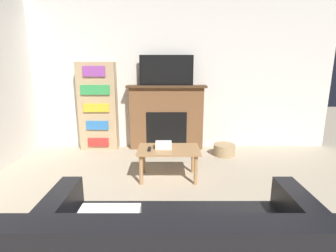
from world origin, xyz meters
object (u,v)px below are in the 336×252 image
at_px(tv, 166,70).
at_px(coffee_table, 168,153).
at_px(fireplace, 166,117).
at_px(bookshelf, 98,107).
at_px(storage_basket, 224,150).

xyz_separation_m(tv, coffee_table, (0.03, -1.35, -1.08)).
height_order(fireplace, bookshelf, bookshelf).
bearing_deg(storage_basket, fireplace, 157.97).
distance_m(tv, storage_basket, 1.74).
bearing_deg(fireplace, storage_basket, -22.03).
relative_size(coffee_table, storage_basket, 2.25).
relative_size(coffee_table, bookshelf, 0.53).
height_order(fireplace, storage_basket, fireplace).
distance_m(coffee_table, bookshelf, 1.91).
xyz_separation_m(fireplace, bookshelf, (-1.26, -0.02, 0.20)).
distance_m(fireplace, bookshelf, 1.27).
bearing_deg(fireplace, coffee_table, -88.65).
xyz_separation_m(bookshelf, storage_basket, (2.27, -0.39, -0.70)).
bearing_deg(tv, fireplace, 90.00).
xyz_separation_m(coffee_table, bookshelf, (-1.29, 1.34, 0.43)).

